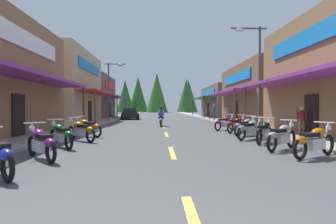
# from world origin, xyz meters

# --- Properties ---
(ground) EXTENTS (10.13, 93.49, 0.10)m
(ground) POSITION_xyz_m (0.00, 31.74, -0.05)
(ground) COLOR #4C4C4F
(sidewalk_left) EXTENTS (2.04, 93.49, 0.12)m
(sidewalk_left) POSITION_xyz_m (-6.08, 31.74, 0.06)
(sidewalk_left) COLOR #9E9991
(sidewalk_left) RESTS_ON ground
(sidewalk_right) EXTENTS (2.04, 93.49, 0.12)m
(sidewalk_right) POSITION_xyz_m (6.08, 31.74, 0.06)
(sidewalk_right) COLOR #9E9991
(sidewalk_right) RESTS_ON ground
(centerline_dashes) EXTENTS (0.16, 69.76, 0.01)m
(centerline_dashes) POSITION_xyz_m (0.00, 35.05, 0.01)
(centerline_dashes) COLOR #E0C64C
(centerline_dashes) RESTS_ON ground
(storefront_left_middle) EXTENTS (8.06, 10.52, 6.85)m
(storefront_left_middle) POSITION_xyz_m (-10.20, 24.85, 3.42)
(storefront_left_middle) COLOR tan
(storefront_left_middle) RESTS_ON ground
(storefront_left_far) EXTENTS (9.73, 9.51, 5.80)m
(storefront_left_far) POSITION_xyz_m (-11.03, 35.75, 2.90)
(storefront_left_far) COLOR brown
(storefront_left_far) RESTS_ON ground
(storefront_right_middle) EXTENTS (9.56, 11.46, 5.55)m
(storefront_right_middle) POSITION_xyz_m (10.95, 24.06, 2.78)
(storefront_right_middle) COLOR brown
(storefront_right_middle) RESTS_ON ground
(storefront_right_far) EXTENTS (8.40, 12.97, 4.64)m
(storefront_right_far) POSITION_xyz_m (10.36, 38.23, 2.33)
(storefront_right_far) COLOR brown
(storefront_right_far) RESTS_ON ground
(streetlamp_left) EXTENTS (2.11, 0.30, 5.99)m
(streetlamp_left) POSITION_xyz_m (-5.14, 25.94, 3.92)
(streetlamp_left) COLOR #474C51
(streetlamp_left) RESTS_ON ground
(streetlamp_right) EXTENTS (2.11, 0.30, 6.16)m
(streetlamp_right) POSITION_xyz_m (5.14, 14.07, 4.02)
(streetlamp_right) COLOR #474C51
(streetlamp_right) RESTS_ON ground
(motorcycle_parked_right_0) EXTENTS (1.90, 1.17, 1.04)m
(motorcycle_parked_right_0) POSITION_xyz_m (4.13, 6.47, 0.49)
(motorcycle_parked_right_0) COLOR black
(motorcycle_parked_right_0) RESTS_ON ground
(motorcycle_parked_right_1) EXTENTS (1.70, 1.46, 1.04)m
(motorcycle_parked_right_1) POSITION_xyz_m (3.82, 7.86, 0.49)
(motorcycle_parked_right_1) COLOR black
(motorcycle_parked_right_1) RESTS_ON ground
(motorcycle_parked_right_2) EXTENTS (1.37, 1.77, 1.04)m
(motorcycle_parked_right_2) POSITION_xyz_m (3.94, 9.66, 0.49)
(motorcycle_parked_right_2) COLOR black
(motorcycle_parked_right_2) RESTS_ON ground
(motorcycle_parked_right_3) EXTENTS (1.74, 1.41, 1.04)m
(motorcycle_parked_right_3) POSITION_xyz_m (3.81, 10.89, 0.49)
(motorcycle_parked_right_3) COLOR black
(motorcycle_parked_right_3) RESTS_ON ground
(motorcycle_parked_right_4) EXTENTS (1.69, 1.47, 1.04)m
(motorcycle_parked_right_4) POSITION_xyz_m (4.10, 12.44, 0.49)
(motorcycle_parked_right_4) COLOR black
(motorcycle_parked_right_4) RESTS_ON ground
(motorcycle_parked_right_5) EXTENTS (1.61, 1.55, 1.04)m
(motorcycle_parked_right_5) POSITION_xyz_m (4.14, 14.10, 0.49)
(motorcycle_parked_right_5) COLOR black
(motorcycle_parked_right_5) RESTS_ON ground
(motorcycle_parked_right_6) EXTENTS (1.72, 1.44, 1.04)m
(motorcycle_parked_right_6) POSITION_xyz_m (3.86, 15.76, 0.49)
(motorcycle_parked_right_6) COLOR black
(motorcycle_parked_right_6) RESTS_ON ground
(motorcycle_parked_left_1) EXTENTS (1.50, 1.66, 1.04)m
(motorcycle_parked_left_1) POSITION_xyz_m (-3.74, 6.43, 0.49)
(motorcycle_parked_left_1) COLOR black
(motorcycle_parked_left_1) RESTS_ON ground
(motorcycle_parked_left_2) EXTENTS (1.45, 1.71, 1.04)m
(motorcycle_parked_left_2) POSITION_xyz_m (-3.99, 8.62, 0.49)
(motorcycle_parked_left_2) COLOR black
(motorcycle_parked_left_2) RESTS_ON ground
(motorcycle_parked_left_3) EXTENTS (1.64, 1.52, 1.04)m
(motorcycle_parked_left_3) POSITION_xyz_m (-3.80, 10.45, 0.49)
(motorcycle_parked_left_3) COLOR black
(motorcycle_parked_left_3) RESTS_ON ground
(motorcycle_parked_left_4) EXTENTS (1.80, 1.32, 1.04)m
(motorcycle_parked_left_4) POSITION_xyz_m (-4.02, 12.28, 0.49)
(motorcycle_parked_left_4) COLOR black
(motorcycle_parked_left_4) RESTS_ON ground
(rider_cruising_lead) EXTENTS (0.60, 2.14, 1.57)m
(rider_cruising_lead) POSITION_xyz_m (-0.22, 19.42, 0.66)
(rider_cruising_lead) COLOR black
(rider_cruising_lead) RESTS_ON ground
(pedestrian_by_shop) EXTENTS (0.30, 0.57, 1.81)m
(pedestrian_by_shop) POSITION_xyz_m (5.72, 27.70, 1.06)
(pedestrian_by_shop) COLOR #333F8C
(pedestrian_by_shop) RESTS_ON ground
(pedestrian_browsing) EXTENTS (0.49, 0.42, 1.70)m
(pedestrian_browsing) POSITION_xyz_m (6.66, 25.91, 0.99)
(pedestrian_browsing) COLOR #B2A599
(pedestrian_browsing) RESTS_ON ground
(pedestrian_waiting) EXTENTS (0.57, 0.27, 1.55)m
(pedestrian_waiting) POSITION_xyz_m (6.69, 11.74, 0.89)
(pedestrian_waiting) COLOR #726659
(pedestrian_waiting) RESTS_ON ground
(parked_car_curbside) EXTENTS (2.19, 4.36, 1.40)m
(parked_car_curbside) POSITION_xyz_m (-3.86, 31.82, 0.69)
(parked_car_curbside) COLOR black
(parked_car_curbside) RESTS_ON ground
(treeline_backdrop) EXTENTS (25.28, 12.22, 11.73)m
(treeline_backdrop) POSITION_xyz_m (0.23, 80.27, 5.29)
(treeline_backdrop) COLOR #255523
(treeline_backdrop) RESTS_ON ground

